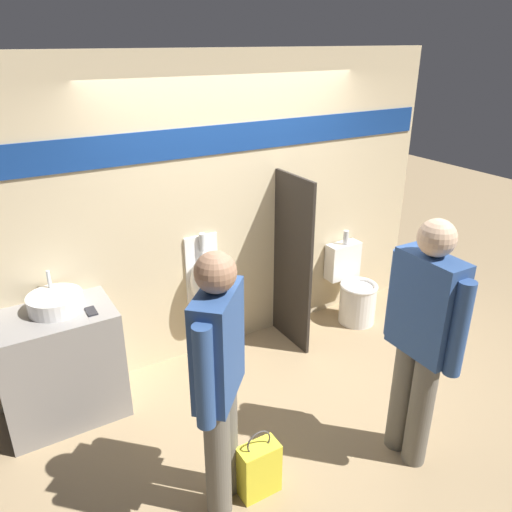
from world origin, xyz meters
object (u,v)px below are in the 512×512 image
toilet (354,291)px  person_in_vest (422,336)px  sink_basin (55,302)px  urinal_near_counter (207,280)px  shopping_bag (259,469)px  cell_phone (91,311)px  person_with_lanyard (219,377)px

toilet → person_in_vest: (-0.93, -1.65, 0.67)m
sink_basin → urinal_near_counter: 1.30m
person_in_vest → shopping_bag: person_in_vest is taller
shopping_bag → urinal_near_counter: bearing=75.1°
toilet → shopping_bag: toilet is taller
cell_phone → person_with_lanyard: (0.43, -1.24, 0.05)m
person_with_lanyard → toilet: bearing=-15.8°
cell_phone → person_with_lanyard: bearing=-71.0°
person_in_vest → urinal_near_counter: bearing=21.2°
person_in_vest → person_with_lanyard: (-1.32, 0.32, -0.02)m
urinal_near_counter → person_in_vest: (0.67, -1.83, 0.20)m
cell_phone → person_with_lanyard: person_with_lanyard is taller
cell_phone → shopping_bag: size_ratio=0.28×
person_in_vest → person_with_lanyard: size_ratio=1.02×
sink_basin → cell_phone: 0.28m
toilet → shopping_bag: bearing=-145.1°
cell_phone → toilet: size_ratio=0.15×
urinal_near_counter → toilet: urinal_near_counter is taller
sink_basin → person_in_vest: 2.61m
urinal_near_counter → person_in_vest: person_in_vest is taller
sink_basin → shopping_bag: sink_basin is taller
cell_phone → toilet: toilet is taller
urinal_near_counter → shopping_bag: (-0.42, -1.58, -0.59)m
toilet → sink_basin: bearing=178.6°
cell_phone → shopping_bag: cell_phone is taller
shopping_bag → toilet: bearing=34.9°
urinal_near_counter → toilet: size_ratio=1.28×
sink_basin → person_in_vest: size_ratio=0.22×
cell_phone → urinal_near_counter: (1.07, 0.27, -0.13)m
sink_basin → cell_phone: (0.21, -0.17, -0.06)m
person_in_vest → person_with_lanyard: 1.36m
cell_phone → person_with_lanyard: 1.31m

